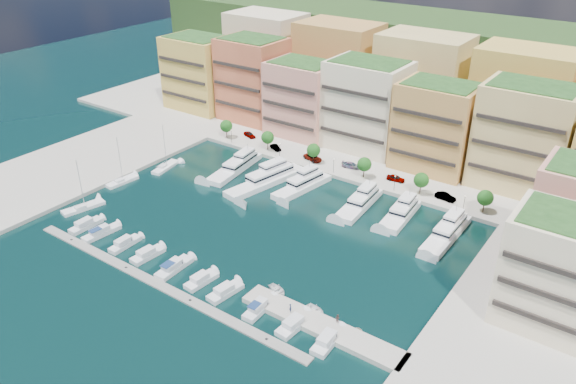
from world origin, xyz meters
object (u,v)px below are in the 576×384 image
object	(u,v)px
cruiser_1	(101,233)
sailboat_1	(122,182)
lamppost_2	(334,163)
tree_1	(268,138)
cruiser_0	(86,225)
car_1	(276,147)
tree_2	(313,150)
cruiser_5	(201,280)
person_0	(290,308)
lamppost_1	(280,148)
lamppost_3	(395,181)
tree_0	(226,126)
tender_3	(359,329)
yacht_4	(360,202)
person_1	(337,318)
cruiser_8	(294,325)
sailboat_2	(165,167)
tender_2	(316,310)
tree_3	(364,164)
lamppost_4	(465,200)
yacht_6	(448,231)
car_2	(313,158)
car_4	(396,178)
lamppost_0	(231,134)
sailboat_0	(83,208)
yacht_3	(304,184)
cruiser_6	(225,292)
tree_5	(485,198)
cruiser_4	(174,267)
yacht_1	(237,166)
cruiser_9	(328,341)
tender_0	(277,290)
car_3	(351,165)
cruiser_2	(125,244)
yacht_5	(401,212)
car_5	(445,197)
cruiser_7	(259,308)
car_0	(250,135)

from	to	relation	value
cruiser_1	sailboat_1	xyz separation A→B (m)	(-16.80, 19.79, -0.26)
lamppost_2	sailboat_1	world-z (taller)	sailboat_1
tree_1	cruiser_0	bearing A→B (deg)	-98.07
car_1	tree_2	bearing A→B (deg)	-70.42
cruiser_5	cruiser_1	bearing A→B (deg)	-179.92
cruiser_1	person_0	xyz separation A→B (m)	(50.35, 2.13, 1.32)
lamppost_1	lamppost_3	bearing A→B (deg)	0.00
tree_0	tender_3	xyz separation A→B (m)	(75.72, -52.30, -4.36)
lamppost_2	yacht_4	distance (m)	17.90
tree_0	person_1	distance (m)	89.74
cruiser_8	sailboat_2	bearing A→B (deg)	153.82
tender_3	cruiser_0	bearing A→B (deg)	102.69
lamppost_1	tender_2	distance (m)	67.40
cruiser_1	sailboat_1	distance (m)	25.96
tree_3	lamppost_4	size ratio (longest dim) A/B	1.35
yacht_6	car_2	bearing A→B (deg)	161.98
car_4	lamppost_3	bearing A→B (deg)	-164.84
tree_3	tender_3	bearing A→B (deg)	-62.07
lamppost_0	sailboat_0	distance (m)	51.02
cruiser_0	tender_2	bearing A→B (deg)	5.40
yacht_3	cruiser_6	world-z (taller)	yacht_3
yacht_3	tender_2	size ratio (longest dim) A/B	4.45
tree_3	person_0	distance (m)	58.22
cruiser_5	yacht_3	bearing A→B (deg)	97.82
tree_5	person_1	bearing A→B (deg)	-98.52
cruiser_4	tender_3	distance (m)	39.95
yacht_1	cruiser_4	world-z (taller)	yacht_1
tree_2	person_0	world-z (taller)	tree_2
tree_5	cruiser_9	world-z (taller)	tree_5
lamppost_0	cruiser_1	xyz separation A→B (m)	(9.32, -55.82, -3.26)
lamppost_1	cruiser_9	bearing A→B (deg)	-47.65
lamppost_0	cruiser_8	size ratio (longest dim) A/B	0.54
car_1	tender_0	bearing A→B (deg)	-119.20
yacht_4	cruiser_5	bearing A→B (deg)	-103.02
cruiser_0	car_3	distance (m)	70.41
car_4	cruiser_1	bearing A→B (deg)	138.61
yacht_1	lamppost_0	bearing A→B (deg)	134.93
sailboat_2	car_4	distance (m)	63.22
lamppost_2	person_1	bearing A→B (deg)	-58.00
cruiser_2	yacht_5	bearing A→B (deg)	46.87
cruiser_1	cruiser_2	bearing A→B (deg)	0.26
cruiser_0	cruiser_1	size ratio (longest dim) A/B	0.88
lamppost_1	sailboat_2	world-z (taller)	sailboat_2
yacht_6	yacht_4	bearing A→B (deg)	178.22
car_5	lamppost_1	bearing A→B (deg)	99.05
cruiser_5	car_3	size ratio (longest dim) A/B	1.39
lamppost_2	car_2	world-z (taller)	lamppost_2
cruiser_7	cruiser_9	distance (m)	14.71
tree_3	sailboat_0	size ratio (longest dim) A/B	0.43
tree_0	car_0	world-z (taller)	tree_0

